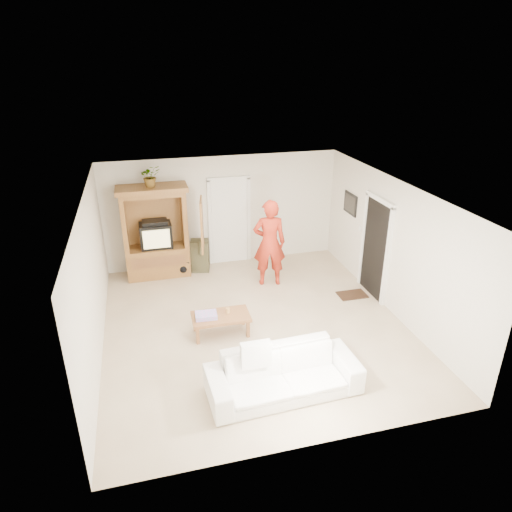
% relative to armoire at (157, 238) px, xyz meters
% --- Properties ---
extents(floor, '(6.00, 6.00, 0.00)m').
position_rel_armoire_xyz_m(floor, '(1.58, -2.66, -0.91)').
color(floor, tan).
rests_on(floor, ground).
extents(ceiling, '(6.00, 6.00, 0.00)m').
position_rel_armoire_xyz_m(ceiling, '(1.58, -2.66, 1.69)').
color(ceiling, white).
rests_on(ceiling, floor).
extents(wall_back, '(5.50, 0.00, 5.50)m').
position_rel_armoire_xyz_m(wall_back, '(1.58, 0.34, 0.39)').
color(wall_back, silver).
rests_on(wall_back, floor).
extents(wall_front, '(5.50, 0.00, 5.50)m').
position_rel_armoire_xyz_m(wall_front, '(1.58, -5.66, 0.39)').
color(wall_front, silver).
rests_on(wall_front, floor).
extents(wall_left, '(0.00, 6.00, 6.00)m').
position_rel_armoire_xyz_m(wall_left, '(-1.17, -2.66, 0.39)').
color(wall_left, silver).
rests_on(wall_left, floor).
extents(wall_right, '(0.00, 6.00, 6.00)m').
position_rel_armoire_xyz_m(wall_right, '(4.33, -2.66, 0.39)').
color(wall_right, silver).
rests_on(wall_right, floor).
extents(armoire, '(1.82, 1.14, 2.10)m').
position_rel_armoire_xyz_m(armoire, '(0.00, 0.00, 0.00)').
color(armoire, brown).
rests_on(armoire, floor).
extents(door_back, '(0.85, 0.05, 2.04)m').
position_rel_armoire_xyz_m(door_back, '(1.73, 0.31, 0.11)').
color(door_back, white).
rests_on(door_back, floor).
extents(doorway_right, '(0.05, 0.90, 2.04)m').
position_rel_armoire_xyz_m(doorway_right, '(4.30, -2.06, 0.11)').
color(doorway_right, black).
rests_on(doorway_right, floor).
extents(framed_picture, '(0.03, 0.60, 0.48)m').
position_rel_armoire_xyz_m(framed_picture, '(4.31, -0.76, 0.69)').
color(framed_picture, black).
rests_on(framed_picture, wall_right).
extents(doormat, '(0.60, 0.40, 0.02)m').
position_rel_armoire_xyz_m(doormat, '(3.88, -2.06, -0.90)').
color(doormat, '#382316').
rests_on(doormat, floor).
extents(plant, '(0.48, 0.44, 0.46)m').
position_rel_armoire_xyz_m(plant, '(-0.02, -0.03, 1.42)').
color(plant, '#4C7238').
rests_on(plant, armoire).
extents(man, '(0.78, 0.58, 1.94)m').
position_rel_armoire_xyz_m(man, '(2.32, -1.07, 0.06)').
color(man, '#A92816').
rests_on(man, floor).
extents(sofa, '(2.31, 0.99, 0.66)m').
position_rel_armoire_xyz_m(sofa, '(1.53, -4.57, -0.58)').
color(sofa, white).
rests_on(sofa, floor).
extents(coffee_table, '(1.05, 0.58, 0.39)m').
position_rel_armoire_xyz_m(coffee_table, '(0.91, -2.79, -0.57)').
color(coffee_table, brown).
rests_on(coffee_table, floor).
extents(towel, '(0.40, 0.30, 0.08)m').
position_rel_armoire_xyz_m(towel, '(0.65, -2.79, -0.48)').
color(towel, '#FF54C3').
rests_on(towel, coffee_table).
extents(candle, '(0.08, 0.08, 0.10)m').
position_rel_armoire_xyz_m(candle, '(1.06, -2.74, -0.47)').
color(candle, tan).
rests_on(candle, coffee_table).
extents(backpack_black, '(0.31, 0.20, 0.37)m').
position_rel_armoire_xyz_m(backpack_black, '(0.51, -0.19, -0.72)').
color(backpack_black, black).
rests_on(backpack_black, floor).
extents(backpack_olive, '(0.46, 0.38, 0.77)m').
position_rel_armoire_xyz_m(backpack_olive, '(0.94, -0.04, -0.52)').
color(backpack_olive, '#47442B').
rests_on(backpack_olive, floor).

